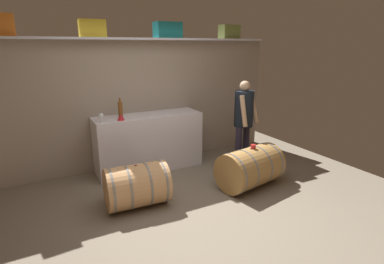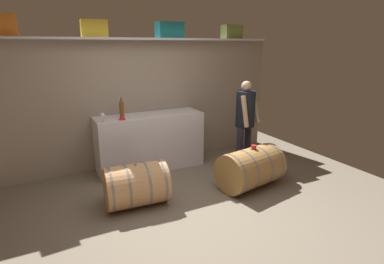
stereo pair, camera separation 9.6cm
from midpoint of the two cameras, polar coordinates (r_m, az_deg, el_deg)
The scene contains 14 objects.
ground_plane at distance 4.37m, azimuth -4.08°, elevation -12.39°, with size 6.51×7.31×0.02m, color #756959.
back_wall_panel at distance 5.39m, azimuth -11.14°, elevation 5.00°, with size 5.31×0.10×2.14m, color gray.
high_shelf_board at distance 5.16m, azimuth -11.28°, elevation 16.64°, with size 4.89×0.40×0.03m, color silver.
toolcase_yellow at distance 5.01m, azimuth -18.64°, elevation 17.80°, with size 0.37×0.27×0.25m, color yellow.
toolcase_teal at distance 5.37m, azimuth -5.10°, elevation 18.37°, with size 0.43×0.28×0.26m, color #167176.
toolcase_olive at distance 5.97m, azimuth 6.48°, elevation 18.02°, with size 0.35×0.23×0.24m, color olive.
work_cabinet at distance 5.25m, azimuth -8.57°, elevation -1.86°, with size 1.78×0.56×0.95m, color white.
wine_bottle_amber at distance 4.97m, azimuth -13.73°, elevation 4.21°, with size 0.07×0.07×0.32m.
wine_glass at distance 4.77m, azimuth -17.10°, elevation 2.87°, with size 0.07×0.07×0.14m.
red_funnel at distance 4.84m, azimuth -13.65°, elevation 2.69°, with size 0.11×0.11×0.09m, color red.
wine_barrel_near at distance 4.66m, azimuth 10.16°, elevation -6.53°, with size 1.03×0.74×0.61m.
wine_barrel_far at distance 4.14m, azimuth -10.89°, elevation -9.77°, with size 0.83×0.62×0.58m.
tasting_cup at distance 4.58m, azimuth 10.75°, elevation -2.65°, with size 0.07×0.07×0.05m, color red.
winemaker_pouring at distance 5.23m, azimuth 9.12°, elevation 3.10°, with size 0.47×0.40×1.50m.
Camera 1 is at (-1.60, -2.99, 2.06)m, focal length 28.66 mm.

